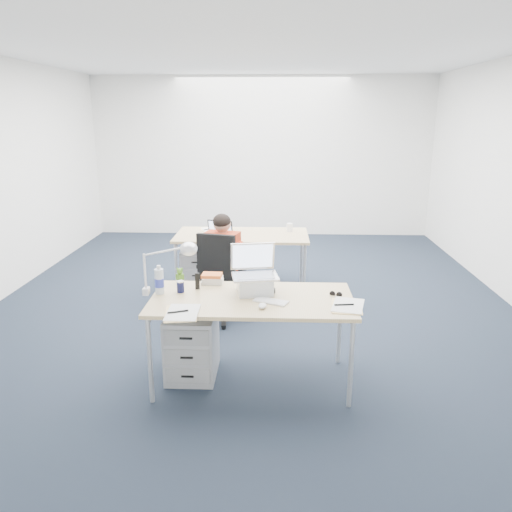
# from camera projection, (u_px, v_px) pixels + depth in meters

# --- Properties ---
(floor) EXTENTS (7.00, 7.00, 0.00)m
(floor) POSITION_uv_depth(u_px,v_px,m) (253.00, 301.00, 5.91)
(floor) COLOR black
(floor) RESTS_ON ground
(room) EXTENTS (6.02, 7.02, 2.80)m
(room) POSITION_uv_depth(u_px,v_px,m) (252.00, 154.00, 5.44)
(room) COLOR silver
(room) RESTS_ON ground
(desk_near) EXTENTS (1.60, 0.80, 0.73)m
(desk_near) POSITION_uv_depth(u_px,v_px,m) (252.00, 303.00, 3.95)
(desk_near) COLOR tan
(desk_near) RESTS_ON ground
(desk_far) EXTENTS (1.60, 0.80, 0.73)m
(desk_far) POSITION_uv_depth(u_px,v_px,m) (242.00, 238.00, 6.07)
(desk_far) COLOR tan
(desk_far) RESTS_ON ground
(office_chair) EXTENTS (0.75, 0.75, 0.98)m
(office_chair) POSITION_uv_depth(u_px,v_px,m) (223.00, 295.00, 5.31)
(office_chair) COLOR black
(office_chair) RESTS_ON ground
(seated_person) EXTENTS (0.45, 0.66, 1.14)m
(seated_person) POSITION_uv_depth(u_px,v_px,m) (227.00, 264.00, 5.38)
(seated_person) COLOR #B13519
(seated_person) RESTS_ON ground
(drawer_pedestal_near) EXTENTS (0.40, 0.50, 0.55)m
(drawer_pedestal_near) POSITION_uv_depth(u_px,v_px,m) (192.00, 344.00, 4.17)
(drawer_pedestal_near) COLOR #A9ABAE
(drawer_pedestal_near) RESTS_ON ground
(drawer_pedestal_far) EXTENTS (0.40, 0.50, 0.55)m
(drawer_pedestal_far) POSITION_uv_depth(u_px,v_px,m) (200.00, 270.00, 6.18)
(drawer_pedestal_far) COLOR #A9ABAE
(drawer_pedestal_far) RESTS_ON ground
(silver_laptop) EXTENTS (0.41, 0.34, 0.39)m
(silver_laptop) POSITION_uv_depth(u_px,v_px,m) (255.00, 270.00, 4.00)
(silver_laptop) COLOR silver
(silver_laptop) RESTS_ON desk_near
(wireless_keyboard) EXTENTS (0.29, 0.21, 0.01)m
(wireless_keyboard) POSITION_uv_depth(u_px,v_px,m) (271.00, 301.00, 3.85)
(wireless_keyboard) COLOR white
(wireless_keyboard) RESTS_ON desk_near
(computer_mouse) EXTENTS (0.06, 0.10, 0.03)m
(computer_mouse) POSITION_uv_depth(u_px,v_px,m) (262.00, 306.00, 3.73)
(computer_mouse) COLOR white
(computer_mouse) RESTS_ON desk_near
(headphones) EXTENTS (0.24, 0.19, 0.04)m
(headphones) POSITION_uv_depth(u_px,v_px,m) (261.00, 290.00, 4.06)
(headphones) COLOR black
(headphones) RESTS_ON desk_near
(can_koozie) EXTENTS (0.07, 0.07, 0.10)m
(can_koozie) POSITION_uv_depth(u_px,v_px,m) (181.00, 287.00, 4.06)
(can_koozie) COLOR #13163D
(can_koozie) RESTS_ON desk_near
(water_bottle) EXTENTS (0.10, 0.10, 0.24)m
(water_bottle) POSITION_uv_depth(u_px,v_px,m) (159.00, 280.00, 4.01)
(water_bottle) COLOR silver
(water_bottle) RESTS_ON desk_near
(bear_figurine) EXTENTS (0.08, 0.07, 0.14)m
(bear_figurine) POSITION_uv_depth(u_px,v_px,m) (180.00, 275.00, 4.27)
(bear_figurine) COLOR #336E1D
(bear_figurine) RESTS_ON desk_near
(book_stack) EXTENTS (0.22, 0.20, 0.08)m
(book_stack) POSITION_uv_depth(u_px,v_px,m) (212.00, 278.00, 4.28)
(book_stack) COLOR silver
(book_stack) RESTS_ON desk_near
(cordless_phone) EXTENTS (0.04, 0.03, 0.14)m
(cordless_phone) POSITION_uv_depth(u_px,v_px,m) (197.00, 281.00, 4.13)
(cordless_phone) COLOR black
(cordless_phone) RESTS_ON desk_near
(papers_left) EXTENTS (0.25, 0.34, 0.01)m
(papers_left) POSITION_uv_depth(u_px,v_px,m) (181.00, 313.00, 3.62)
(papers_left) COLOR #FFDB93
(papers_left) RESTS_ON desk_near
(papers_right) EXTENTS (0.28, 0.35, 0.01)m
(papers_right) POSITION_uv_depth(u_px,v_px,m) (347.00, 306.00, 3.76)
(papers_right) COLOR #FFDB93
(papers_right) RESTS_ON desk_near
(sunglasses) EXTENTS (0.11, 0.08, 0.02)m
(sunglasses) POSITION_uv_depth(u_px,v_px,m) (336.00, 294.00, 3.99)
(sunglasses) COLOR black
(sunglasses) RESTS_ON desk_near
(desk_lamp) EXTENTS (0.43, 0.25, 0.46)m
(desk_lamp) POSITION_uv_depth(u_px,v_px,m) (162.00, 267.00, 3.95)
(desk_lamp) COLOR silver
(desk_lamp) RESTS_ON desk_near
(dark_laptop) EXTENTS (0.38, 0.37, 0.22)m
(dark_laptop) POSITION_uv_depth(u_px,v_px,m) (217.00, 230.00, 5.76)
(dark_laptop) COLOR black
(dark_laptop) RESTS_ON desk_far
(far_cup) EXTENTS (0.09, 0.09, 0.10)m
(far_cup) POSITION_uv_depth(u_px,v_px,m) (290.00, 227.00, 6.18)
(far_cup) COLOR white
(far_cup) RESTS_ON desk_far
(far_papers) EXTENTS (0.27, 0.31, 0.01)m
(far_papers) POSITION_uv_depth(u_px,v_px,m) (209.00, 230.00, 6.26)
(far_papers) COLOR white
(far_papers) RESTS_ON desk_far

